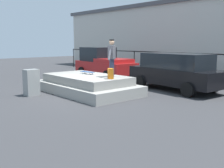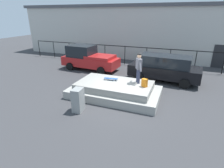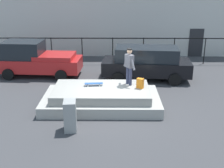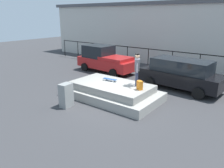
# 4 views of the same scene
# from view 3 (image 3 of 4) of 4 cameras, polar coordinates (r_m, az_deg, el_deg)

# --- Properties ---
(ground_plane) EXTENTS (60.00, 60.00, 0.00)m
(ground_plane) POSITION_cam_3_polar(r_m,az_deg,el_deg) (12.57, -0.13, -4.87)
(ground_plane) COLOR #38383A
(concrete_ledge) EXTENTS (5.06, 2.83, 0.82)m
(concrete_ledge) POSITION_cam_3_polar(r_m,az_deg,el_deg) (12.75, -2.11, -2.69)
(concrete_ledge) COLOR #9E9B93
(concrete_ledge) RESTS_ON ground_plane
(skateboarder) EXTENTS (0.53, 0.79, 1.64)m
(skateboarder) POSITION_cam_3_polar(r_m,az_deg,el_deg) (12.76, 3.41, 3.90)
(skateboarder) COLOR #2D334C
(skateboarder) RESTS_ON concrete_ledge
(skateboard) EXTENTS (0.82, 0.29, 0.12)m
(skateboard) POSITION_cam_3_polar(r_m,az_deg,el_deg) (12.85, -3.62, 0.08)
(skateboard) COLOR #264C8C
(skateboard) RESTS_ON concrete_ledge
(backpack) EXTENTS (0.34, 0.31, 0.44)m
(backpack) POSITION_cam_3_polar(r_m,az_deg,el_deg) (12.57, 5.55, 0.13)
(backpack) COLOR orange
(backpack) RESTS_ON concrete_ledge
(car_red_pickup_near) EXTENTS (4.87, 2.28, 1.99)m
(car_red_pickup_near) POSITION_cam_3_polar(r_m,az_deg,el_deg) (17.19, -14.76, 4.75)
(car_red_pickup_near) COLOR #B21E1E
(car_red_pickup_near) RESTS_ON ground_plane
(car_black_hatchback_mid) EXTENTS (4.92, 2.39, 1.80)m
(car_black_hatchback_mid) POSITION_cam_3_polar(r_m,az_deg,el_deg) (16.13, 6.74, 4.23)
(car_black_hatchback_mid) COLOR black
(car_black_hatchback_mid) RESTS_ON ground_plane
(utility_box) EXTENTS (0.50, 0.64, 1.16)m
(utility_box) POSITION_cam_3_polar(r_m,az_deg,el_deg) (10.74, -8.21, -6.19)
(utility_box) COLOR gray
(utility_box) RESTS_ON ground_plane
(fence_row) EXTENTS (24.06, 0.06, 1.72)m
(fence_row) POSITION_cam_3_polar(r_m,az_deg,el_deg) (19.05, 0.13, 7.55)
(fence_row) COLOR black
(fence_row) RESTS_ON ground_plane
(warehouse_building) EXTENTS (30.18, 6.61, 5.35)m
(warehouse_building) POSITION_cam_3_polar(r_m,az_deg,el_deg) (23.81, 0.24, 13.64)
(warehouse_building) COLOR beige
(warehouse_building) RESTS_ON ground_plane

